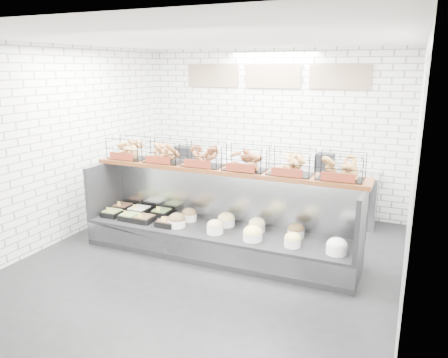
% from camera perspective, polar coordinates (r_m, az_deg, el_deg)
% --- Properties ---
extents(ground, '(5.50, 5.50, 0.00)m').
position_cam_1_polar(ground, '(6.24, -1.96, -10.85)').
color(ground, black).
rests_on(ground, ground).
extents(room_shell, '(5.02, 5.51, 3.01)m').
position_cam_1_polar(room_shell, '(6.22, 0.30, 8.82)').
color(room_shell, white).
rests_on(room_shell, ground).
extents(display_case, '(4.00, 0.90, 1.20)m').
position_cam_1_polar(display_case, '(6.40, -0.71, -6.97)').
color(display_case, black).
rests_on(display_case, ground).
extents(bagel_shelf, '(4.10, 0.50, 0.40)m').
position_cam_1_polar(bagel_shelf, '(6.25, -0.03, 2.64)').
color(bagel_shelf, '#49230F').
rests_on(bagel_shelf, display_case).
extents(prep_counter, '(4.00, 0.60, 1.20)m').
position_cam_1_polar(prep_counter, '(8.21, 5.29, -1.16)').
color(prep_counter, '#93969B').
rests_on(prep_counter, ground).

